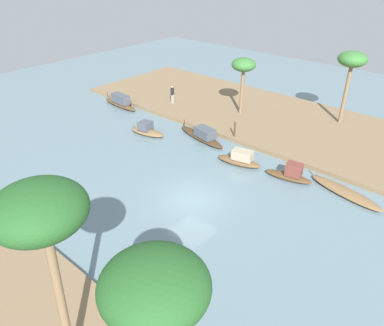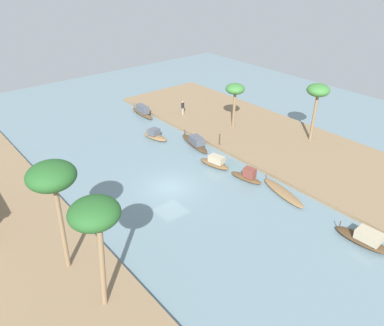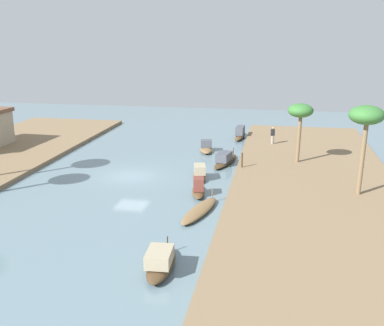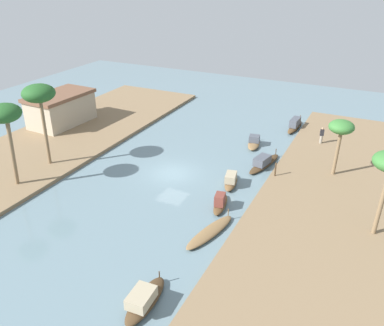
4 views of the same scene
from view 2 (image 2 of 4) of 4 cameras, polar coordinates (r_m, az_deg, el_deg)
river_water at (r=33.94m, az=-3.23°, el=-3.66°), size 72.99×72.99×0.00m
riverbank_left at (r=42.79m, az=12.47°, el=3.20°), size 44.21×12.25×0.34m
sampan_foreground at (r=41.00m, az=0.50°, el=3.11°), size 5.38×2.13×1.11m
sampan_midstream at (r=36.98m, az=3.45°, el=0.09°), size 3.42×1.65×1.17m
sampan_open_hull at (r=35.08m, az=8.20°, el=-1.92°), size 3.34×1.45×1.29m
sampan_near_left_bank at (r=42.82m, az=-5.51°, el=4.12°), size 3.39×1.73×1.10m
sampan_upstream_small at (r=30.22m, az=24.17°, el=-10.17°), size 4.02×1.47×1.17m
sampan_with_red_awning at (r=49.37m, az=-7.36°, el=7.61°), size 4.77×1.16×1.30m
sampan_with_tall_canopy at (r=33.80m, az=13.34°, el=-4.26°), size 5.23×2.22×0.96m
person_on_near_bank at (r=48.17m, az=-1.39°, el=8.12°), size 0.37×0.43×1.74m
mooring_post at (r=40.41m, az=4.12°, el=3.52°), size 0.14×0.14×1.25m
palm_tree_left_near at (r=41.78m, az=18.18°, el=9.98°), size 2.34×2.34×6.18m
palm_tree_left_far at (r=43.79m, az=6.41°, el=10.67°), size 2.14×2.14×5.08m
palm_tree_right_tall at (r=20.24m, az=-14.23°, el=-7.64°), size 2.72×2.72×7.09m
palm_tree_right_short at (r=23.23m, az=-20.09°, el=-2.12°), size 2.87×2.87×7.56m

